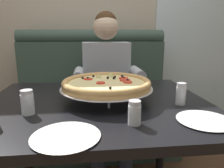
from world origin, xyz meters
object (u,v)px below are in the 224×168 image
(shaker_oregano, at_px, (28,104))
(shaker_parmesan, at_px, (181,95))
(dining_table, at_px, (97,118))
(plate_near_left, at_px, (205,119))
(patio_chair, at_px, (167,71))
(pizza, at_px, (107,84))
(plate_near_right, at_px, (66,135))
(diner_main, at_px, (107,80))
(booth_bench, at_px, (94,105))
(shaker_pepper_flakes, at_px, (135,114))

(shaker_oregano, relative_size, shaker_parmesan, 1.00)
(dining_table, height_order, plate_near_left, plate_near_left)
(patio_chair, bearing_deg, pizza, -118.50)
(pizza, bearing_deg, patio_chair, 61.50)
(shaker_parmesan, distance_m, plate_near_right, 0.61)
(dining_table, distance_m, plate_near_right, 0.41)
(diner_main, xyz_separation_m, patio_chair, (1.05, 1.38, -0.19))
(shaker_oregano, bearing_deg, diner_main, 63.03)
(booth_bench, distance_m, shaker_oregano, 1.20)
(diner_main, relative_size, shaker_pepper_flakes, 13.16)
(booth_bench, relative_size, plate_near_left, 6.66)
(booth_bench, height_order, patio_chair, booth_bench)
(plate_near_left, bearing_deg, shaker_parmesan, 92.91)
(dining_table, distance_m, shaker_pepper_flakes, 0.35)
(booth_bench, distance_m, diner_main, 0.43)
(diner_main, relative_size, shaker_parmesan, 11.58)
(dining_table, relative_size, plate_near_left, 5.12)
(shaker_pepper_flakes, distance_m, plate_near_left, 0.29)
(shaker_parmesan, bearing_deg, plate_near_right, -151.43)
(booth_bench, distance_m, patio_chair, 1.62)
(shaker_oregano, xyz_separation_m, plate_near_right, (0.19, -0.24, -0.04))
(pizza, bearing_deg, booth_bench, 93.20)
(dining_table, height_order, shaker_pepper_flakes, shaker_pepper_flakes)
(booth_bench, xyz_separation_m, plate_near_left, (0.42, -1.25, 0.36))
(shaker_oregano, bearing_deg, dining_table, 25.05)
(dining_table, xyz_separation_m, diner_main, (0.11, 0.68, 0.05))
(shaker_parmesan, bearing_deg, booth_bench, 111.71)
(diner_main, relative_size, shaker_oregano, 11.62)
(booth_bench, distance_m, dining_table, 0.98)
(diner_main, xyz_separation_m, plate_near_left, (0.31, -0.98, 0.05))
(shaker_pepper_flakes, height_order, plate_near_left, shaker_pepper_flakes)
(plate_near_left, xyz_separation_m, plate_near_right, (-0.55, -0.08, 0.00))
(pizza, bearing_deg, shaker_pepper_flakes, -75.86)
(plate_near_left, xyz_separation_m, patio_chair, (0.74, 2.37, -0.23))
(shaker_oregano, bearing_deg, patio_chair, 56.37)
(shaker_parmesan, bearing_deg, pizza, 162.66)
(pizza, bearing_deg, diner_main, 84.82)
(plate_near_left, bearing_deg, pizza, 138.81)
(booth_bench, relative_size, shaker_pepper_flakes, 15.55)
(booth_bench, bearing_deg, dining_table, -90.00)
(dining_table, height_order, plate_near_right, plate_near_right)
(plate_near_left, relative_size, patio_chair, 0.26)
(booth_bench, bearing_deg, shaker_oregano, -105.79)
(diner_main, height_order, patio_chair, diner_main)
(dining_table, relative_size, patio_chair, 1.35)
(shaker_oregano, relative_size, patio_chair, 0.13)
(diner_main, relative_size, plate_near_right, 5.31)
(booth_bench, xyz_separation_m, plate_near_right, (-0.12, -1.33, 0.36))
(diner_main, bearing_deg, dining_table, -99.28)
(booth_bench, relative_size, dining_table, 1.30)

